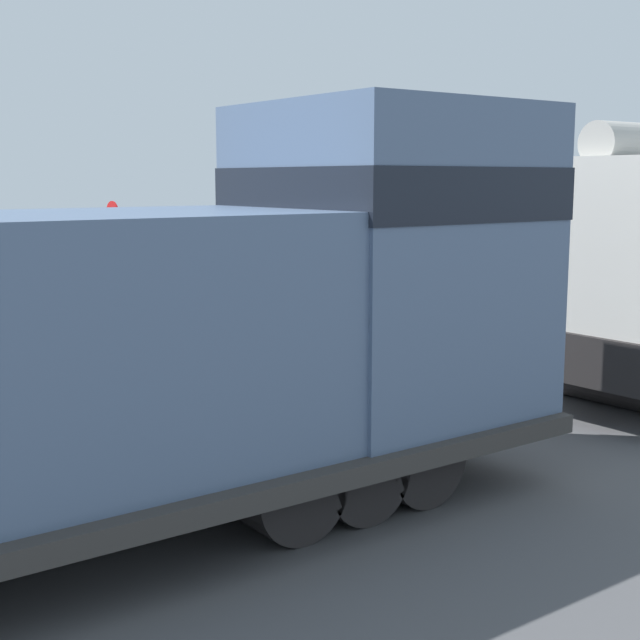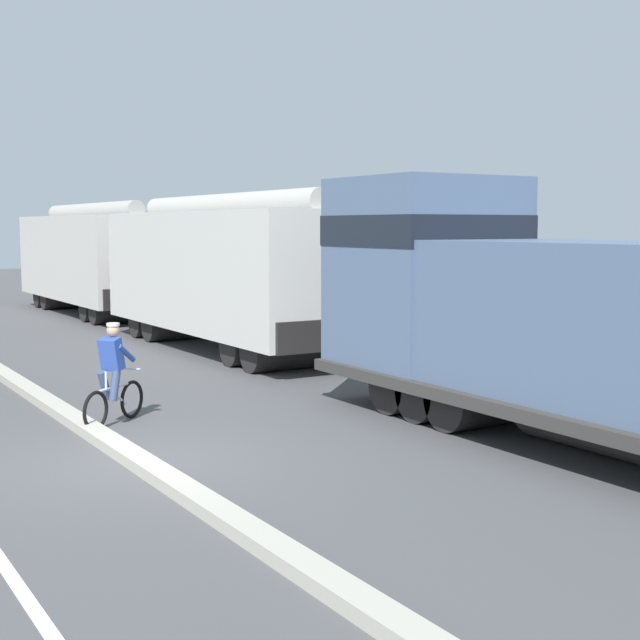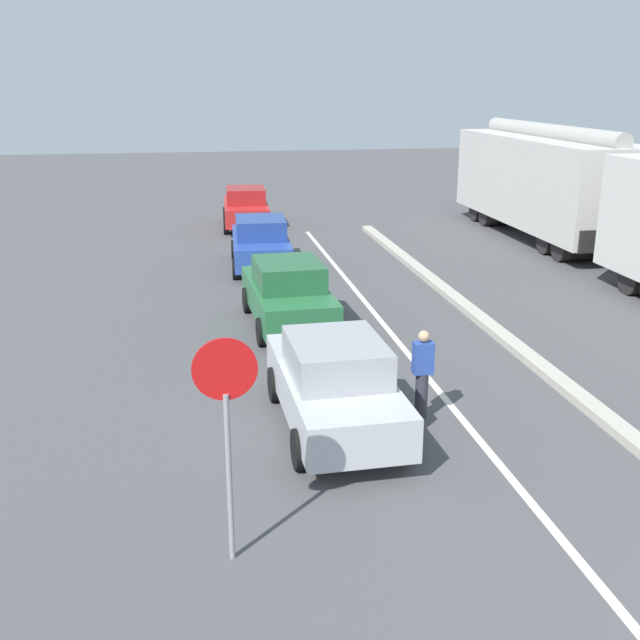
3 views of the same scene
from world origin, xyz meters
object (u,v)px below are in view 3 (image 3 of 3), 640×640
at_px(stop_sign, 226,408).
at_px(pedestrian_by_cars, 422,373).
at_px(hopper_car_middle, 544,182).
at_px(parked_car_silver, 334,383).
at_px(parked_car_red, 246,207).
at_px(parked_car_blue, 261,243).
at_px(parked_car_green, 288,293).

xyz_separation_m(stop_sign, pedestrian_by_cars, (3.50, 3.47, -1.18)).
bearing_deg(hopper_car_middle, parked_car_silver, -126.31).
height_order(stop_sign, pedestrian_by_cars, stop_sign).
bearing_deg(parked_car_red, parked_car_blue, -90.73).
height_order(parked_car_green, parked_car_blue, same).
bearing_deg(parked_car_red, parked_car_green, -90.11).
xyz_separation_m(parked_car_blue, parked_car_red, (0.09, 6.98, 0.00)).
xyz_separation_m(parked_car_red, stop_sign, (-1.93, -21.97, 1.21)).
distance_m(hopper_car_middle, parked_car_blue, 11.33).
relative_size(hopper_car_middle, parked_car_blue, 2.48).
bearing_deg(stop_sign, parked_car_red, 84.98).
xyz_separation_m(parked_car_blue, pedestrian_by_cars, (1.66, -11.52, 0.03)).
bearing_deg(hopper_car_middle, parked_car_green, -140.28).
bearing_deg(hopper_car_middle, parked_car_blue, -164.46).
relative_size(parked_car_blue, pedestrian_by_cars, 2.64).
height_order(parked_car_silver, stop_sign, stop_sign).
distance_m(parked_car_green, parked_car_blue, 5.94).
relative_size(parked_car_green, parked_car_red, 1.00).
xyz_separation_m(parked_car_green, stop_sign, (-1.91, -9.05, 1.21)).
bearing_deg(pedestrian_by_cars, parked_car_silver, -176.60).
relative_size(hopper_car_middle, stop_sign, 3.68).
distance_m(parked_car_silver, parked_car_blue, 11.62).
bearing_deg(parked_car_silver, parked_car_red, 90.02).
relative_size(parked_car_green, stop_sign, 1.48).
distance_m(parked_car_silver, pedestrian_by_cars, 1.57).
height_order(hopper_car_middle, parked_car_silver, hopper_car_middle).
bearing_deg(parked_car_green, parked_car_red, 89.89).
distance_m(parked_car_silver, stop_sign, 4.07).
bearing_deg(hopper_car_middle, parked_car_red, 159.77).
distance_m(parked_car_green, parked_car_red, 12.92).
bearing_deg(parked_car_green, parked_car_silver, -89.69).
bearing_deg(stop_sign, pedestrian_by_cars, 44.71).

